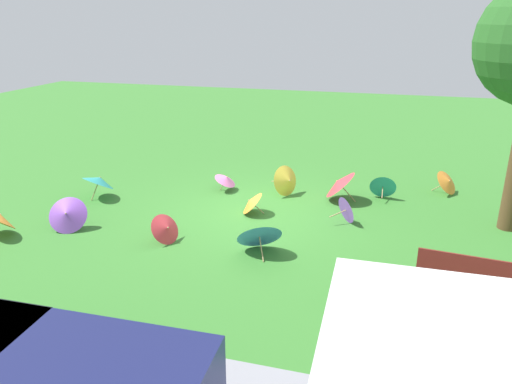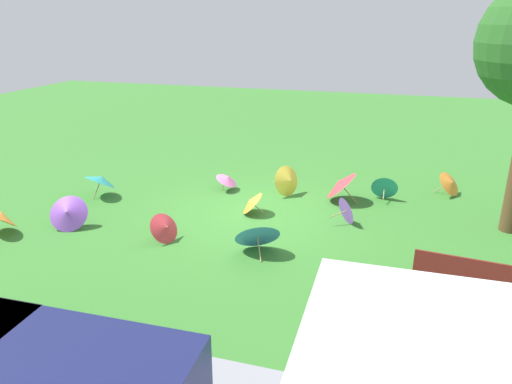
% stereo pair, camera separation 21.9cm
% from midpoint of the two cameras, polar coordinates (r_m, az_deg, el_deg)
% --- Properties ---
extents(ground, '(40.00, 40.00, 0.00)m').
position_cam_midpoint_polar(ground, '(11.65, -0.89, -2.46)').
color(ground, '#387A2D').
extents(park_bench, '(1.64, 0.65, 0.90)m').
position_cam_midpoint_polar(park_bench, '(8.64, 22.90, -9.23)').
color(park_bench, maroon).
rests_on(park_bench, ground).
extents(parasol_blue_0, '(1.12, 1.03, 0.79)m').
position_cam_midpoint_polar(parasol_blue_0, '(9.62, -0.30, -4.91)').
color(parasol_blue_0, tan).
rests_on(parasol_blue_0, ground).
extents(parasol_teal_0, '(1.10, 1.10, 0.75)m').
position_cam_midpoint_polar(parasol_teal_0, '(13.10, -18.39, 1.30)').
color(parasol_teal_0, tan).
rests_on(parasol_teal_0, ground).
extents(parasol_yellow_0, '(0.88, 0.89, 0.82)m').
position_cam_midpoint_polar(parasol_yellow_0, '(12.64, 3.21, 1.34)').
color(parasol_yellow_0, tan).
rests_on(parasol_yellow_0, ground).
extents(parasol_red_0, '(0.71, 0.78, 0.62)m').
position_cam_midpoint_polar(parasol_red_0, '(10.25, -11.08, -4.22)').
color(parasol_red_0, tan).
rests_on(parasol_red_0, ground).
extents(parasol_purple_0, '(0.69, 0.67, 0.64)m').
position_cam_midpoint_polar(parasol_purple_0, '(11.18, 10.21, -2.00)').
color(parasol_purple_0, tan).
rests_on(parasol_purple_0, ground).
extents(parasol_orange_1, '(0.68, 0.76, 0.58)m').
position_cam_midpoint_polar(parasol_orange_1, '(11.49, -1.18, -1.17)').
color(parasol_orange_1, tan).
rests_on(parasol_orange_1, ground).
extents(parasol_blue_1, '(0.73, 0.69, 0.51)m').
position_cam_midpoint_polar(parasol_blue_1, '(7.94, 11.44, -11.96)').
color(parasol_blue_1, tan).
rests_on(parasol_blue_1, ground).
extents(parasol_orange_2, '(0.80, 0.86, 0.65)m').
position_cam_midpoint_polar(parasol_orange_2, '(13.64, 21.17, 1.12)').
color(parasol_orange_2, tan).
rests_on(parasol_orange_2, ground).
extents(parasol_teal_1, '(0.67, 0.65, 0.67)m').
position_cam_midpoint_polar(parasol_teal_1, '(12.88, 14.20, 0.73)').
color(parasol_teal_1, tan).
rests_on(parasol_teal_1, ground).
extents(parasol_purple_1, '(0.99, 0.88, 0.76)m').
position_cam_midpoint_polar(parasol_purple_1, '(11.38, -21.82, -2.46)').
color(parasol_purple_1, tan).
rests_on(parasol_purple_1, ground).
extents(parasol_pink_0, '(0.62, 0.62, 0.53)m').
position_cam_midpoint_polar(parasol_pink_0, '(13.02, -4.03, 1.54)').
color(parasol_pink_0, tan).
rests_on(parasol_pink_0, ground).
extents(parasol_red_1, '(0.86, 0.95, 0.85)m').
position_cam_midpoint_polar(parasol_red_1, '(12.40, 9.17, 1.06)').
color(parasol_red_1, tan).
rests_on(parasol_red_1, ground).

